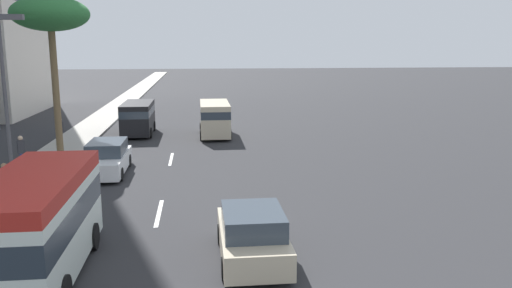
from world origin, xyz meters
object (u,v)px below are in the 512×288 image
street_lamp (8,91)px  car_second (252,235)px  car_fourth (107,158)px  palm_tree (50,16)px  pedestrian_mid_block (21,151)px  van_lead (138,116)px  pedestrian_near_lamp (6,182)px  pedestrian_by_tree (61,130)px  van_third (215,117)px  minibus_fifth (36,222)px

street_lamp → car_second: bearing=-124.0°
car_fourth → palm_tree: size_ratio=0.54×
pedestrian_mid_block → palm_tree: 7.79m
van_lead → pedestrian_near_lamp: van_lead is taller
pedestrian_by_tree → van_third: bearing=-5.1°
pedestrian_mid_block → car_fourth: bearing=141.0°
car_second → minibus_fifth: bearing=94.9°
pedestrian_mid_block → street_lamp: street_lamp is taller
street_lamp → car_fourth: bearing=-25.4°
car_fourth → pedestrian_by_tree: bearing=-151.0°
pedestrian_mid_block → pedestrian_by_tree: 6.57m
car_second → van_third: size_ratio=0.82×
van_lead → pedestrian_mid_block: (-10.58, 4.54, -0.20)m
car_second → palm_tree: bearing=31.2°
van_third → palm_tree: size_ratio=0.58×
car_fourth → street_lamp: (-5.33, 2.53, 3.85)m
car_second → street_lamp: (5.80, 8.60, 3.86)m
van_third → pedestrian_near_lamp: 17.58m
car_second → pedestrian_mid_block: bearing=41.2°
pedestrian_near_lamp → palm_tree: palm_tree is taller
van_lead → minibus_fifth: minibus_fifth is taller
van_third → car_fourth: size_ratio=1.08×
minibus_fifth → pedestrian_mid_block: 13.04m
minibus_fifth → palm_tree: size_ratio=0.73×
street_lamp → pedestrian_mid_block: bearing=16.0°
van_lead → pedestrian_mid_block: bearing=-23.2°
pedestrian_by_tree → car_second: bearing=-82.3°
pedestrian_by_tree → minibus_fifth: bearing=-98.7°
car_second → car_fourth: (11.13, 6.07, 0.01)m
car_second → car_fourth: car_fourth is taller
pedestrian_by_tree → street_lamp: size_ratio=0.23×
van_third → street_lamp: street_lamp is taller
pedestrian_near_lamp → street_lamp: size_ratio=0.23×
palm_tree → minibus_fifth: bearing=-167.7°
car_second → pedestrian_by_tree: 20.92m
van_lead → street_lamp: size_ratio=0.68×
minibus_fifth → pedestrian_near_lamp: (6.27, 3.02, -0.51)m
street_lamp → minibus_fifth: bearing=-157.3°
van_lead → pedestrian_mid_block: size_ratio=2.89×
car_second → pedestrian_mid_block: 15.65m
van_lead → pedestrian_mid_block: van_lead is taller
car_fourth → pedestrian_by_tree: (7.20, 4.00, 0.31)m
van_lead → van_third: 5.52m
van_third → palm_tree: bearing=121.2°
van_lead → minibus_fifth: (-22.86, 0.18, 0.29)m
minibus_fifth → van_lead: bearing=179.5°
van_lead → street_lamp: bearing=-9.7°
pedestrian_mid_block → pedestrian_by_tree: bearing=-122.6°
pedestrian_near_lamp → street_lamp: bearing=157.7°
palm_tree → street_lamp: 10.37m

